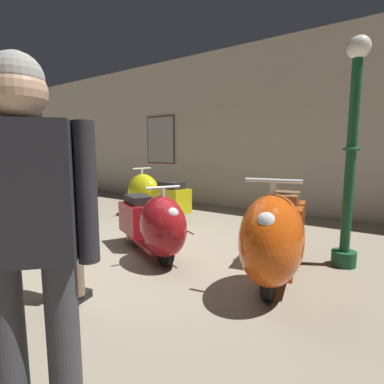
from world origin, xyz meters
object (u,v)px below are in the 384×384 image
object	(u,v)px
scooter_0	(151,195)
visitor_1	(28,229)
lamppost	(351,155)
scooter_1	(154,225)
visitor_0	(64,204)
scooter_2	(276,235)

from	to	relation	value
scooter_0	visitor_1	bearing A→B (deg)	135.46
scooter_0	lamppost	size ratio (longest dim) A/B	0.66
scooter_0	scooter_1	bearing A→B (deg)	142.70
scooter_0	visitor_1	xyz separation A→B (m)	(2.87, -3.87, 0.56)
scooter_1	visitor_0	xyz separation A→B (m)	(0.11, -1.29, 0.46)
scooter_2	visitor_1	xyz separation A→B (m)	(-0.32, -2.30, 0.52)
scooter_1	scooter_2	bearing A→B (deg)	30.84
scooter_2	lamppost	distance (m)	1.35
lamppost	visitor_1	world-z (taller)	lamppost
visitor_0	scooter_0	bearing A→B (deg)	17.80
lamppost	scooter_1	bearing A→B (deg)	-151.40
lamppost	visitor_0	size ratio (longest dim) A/B	1.68
visitor_0	visitor_1	xyz separation A→B (m)	(1.10, -0.85, 0.13)
scooter_2	visitor_1	size ratio (longest dim) A/B	1.07
visitor_0	lamppost	bearing A→B (deg)	-51.30
scooter_0	visitor_0	xyz separation A→B (m)	(1.77, -3.02, 0.44)
visitor_1	scooter_0	bearing A→B (deg)	-11.17
scooter_0	visitor_0	size ratio (longest dim) A/B	1.11
scooter_2	scooter_1	bearing A→B (deg)	-95.87
scooter_0	scooter_1	xyz separation A→B (m)	(1.66, -1.73, -0.03)
visitor_1	visitor_0	bearing A→B (deg)	4.72
scooter_0	lamppost	xyz separation A→B (m)	(3.70, -0.62, 0.86)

